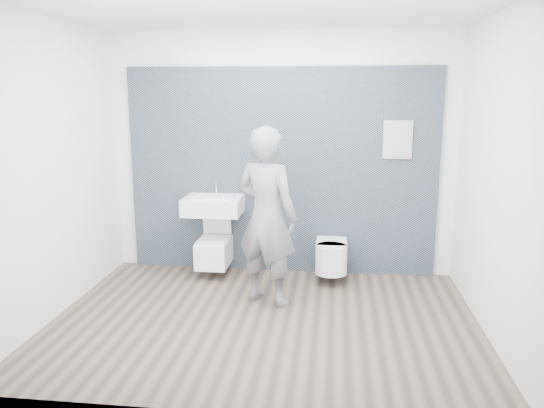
# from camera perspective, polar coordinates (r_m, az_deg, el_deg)

# --- Properties ---
(ground) EXTENTS (4.00, 4.00, 0.00)m
(ground) POSITION_cam_1_polar(r_m,az_deg,el_deg) (5.14, -0.82, -12.38)
(ground) COLOR brown
(ground) RESTS_ON ground
(room_shell) EXTENTS (4.00, 4.00, 4.00)m
(room_shell) POSITION_cam_1_polar(r_m,az_deg,el_deg) (4.70, -0.88, 7.33)
(room_shell) COLOR silver
(room_shell) RESTS_ON ground
(tile_wall) EXTENTS (3.60, 0.06, 2.40)m
(tile_wall) POSITION_cam_1_polar(r_m,az_deg,el_deg) (6.50, 0.92, -7.05)
(tile_wall) COLOR black
(tile_wall) RESTS_ON ground
(washbasin) EXTENTS (0.66, 0.49, 0.49)m
(washbasin) POSITION_cam_1_polar(r_m,az_deg,el_deg) (6.13, -6.35, -0.10)
(washbasin) COLOR white
(washbasin) RESTS_ON ground
(toilet_square) EXTENTS (0.36, 0.52, 0.70)m
(toilet_square) POSITION_cam_1_polar(r_m,az_deg,el_deg) (6.26, -6.24, -4.97)
(toilet_square) COLOR white
(toilet_square) RESTS_ON ground
(toilet_rounded) EXTENTS (0.35, 0.60, 0.33)m
(toilet_rounded) POSITION_cam_1_polar(r_m,az_deg,el_deg) (6.06, 6.39, -5.60)
(toilet_rounded) COLOR white
(toilet_rounded) RESTS_ON ground
(info_placard) EXTENTS (0.32, 0.03, 0.43)m
(info_placard) POSITION_cam_1_polar(r_m,az_deg,el_deg) (6.46, 12.68, -7.47)
(info_placard) COLOR silver
(info_placard) RESTS_ON ground
(visitor) EXTENTS (0.78, 0.66, 1.80)m
(visitor) POSITION_cam_1_polar(r_m,az_deg,el_deg) (5.27, -0.58, -1.37)
(visitor) COLOR slate
(visitor) RESTS_ON ground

